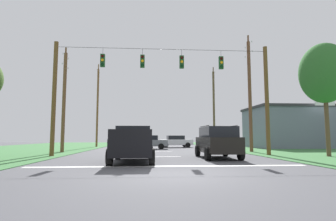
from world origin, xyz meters
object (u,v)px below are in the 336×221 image
object	(u,v)px
utility_pole_mid_left	(64,99)
overhead_signal_span	(163,92)
distant_car_crossing_white	(175,141)
tree_roadside_right	(324,73)
distant_car_oncoming	(149,142)
pickup_truck	(133,144)
utility_pole_mid_right	(250,93)
utility_pole_far_right	(214,107)
utility_pole_far_left	(98,106)
roadside_store	(302,127)
suv_black	(217,141)

from	to	relation	value
utility_pole_mid_left	overhead_signal_span	bearing A→B (deg)	-27.59
distant_car_crossing_white	tree_roadside_right	world-z (taller)	tree_roadside_right
distant_car_crossing_white	utility_pole_mid_left	size ratio (longest dim) A/B	0.48
distant_car_oncoming	overhead_signal_span	bearing A→B (deg)	-84.33
distant_car_crossing_white	distant_car_oncoming	distance (m)	5.44
overhead_signal_span	tree_roadside_right	bearing A→B (deg)	-8.74
pickup_truck	utility_pole_mid_right	bearing A→B (deg)	40.68
distant_car_oncoming	utility_pole_far_right	distance (m)	12.52
utility_pole_mid_left	utility_pole_far_left	world-z (taller)	utility_pole_far_left
utility_pole_mid_left	utility_pole_mid_right	bearing A→B (deg)	-0.93
pickup_truck	utility_pole_mid_left	xyz separation A→B (m)	(-6.64, 8.91, 3.68)
pickup_truck	distant_car_crossing_white	xyz separation A→B (m)	(4.25, 19.49, -0.18)
distant_car_oncoming	utility_pole_mid_left	size ratio (longest dim) A/B	0.47
distant_car_crossing_white	distant_car_oncoming	xyz separation A→B (m)	(-3.44, -4.22, 0.00)
pickup_truck	roadside_store	size ratio (longest dim) A/B	0.42
overhead_signal_span	pickup_truck	size ratio (longest dim) A/B	2.94
distant_car_crossing_white	roadside_store	world-z (taller)	roadside_store
overhead_signal_span	utility_pole_mid_right	distance (m)	9.20
overhead_signal_span	tree_roadside_right	distance (m)	11.46
pickup_truck	roadside_store	world-z (taller)	roadside_store
overhead_signal_span	roadside_store	size ratio (longest dim) A/B	1.23
suv_black	roadside_store	world-z (taller)	roadside_store
distant_car_oncoming	utility_pole_mid_right	world-z (taller)	utility_pole_mid_right
distant_car_crossing_white	utility_pole_far_right	size ratio (longest dim) A/B	0.39
pickup_truck	utility_pole_far_left	bearing A→B (deg)	105.94
utility_pole_far_right	roadside_store	world-z (taller)	utility_pole_far_right
distant_car_crossing_white	pickup_truck	bearing A→B (deg)	-102.30
utility_pole_mid_right	tree_roadside_right	xyz separation A→B (m)	(3.11, -5.92, 0.43)
overhead_signal_span	roadside_store	xyz separation A→B (m)	(18.09, 12.81, -2.08)
distant_car_oncoming	utility_pole_mid_left	world-z (taller)	utility_pole_mid_left
utility_pole_far_right	pickup_truck	bearing A→B (deg)	-114.26
distant_car_crossing_white	utility_pole_mid_left	xyz separation A→B (m)	(-10.89, -10.58, 3.86)
utility_pole_mid_right	distant_car_crossing_white	bearing A→B (deg)	118.14
suv_black	utility_pole_far_right	xyz separation A→B (m)	(4.82, 20.28, 4.47)
distant_car_crossing_white	utility_pole_far_left	world-z (taller)	utility_pole_far_left
overhead_signal_span	utility_pole_far_right	xyz separation A→B (m)	(8.15, 17.83, 0.90)
utility_pole_mid_right	utility_pole_far_right	distance (m)	13.64
distant_car_oncoming	roadside_store	bearing A→B (deg)	5.95
suv_black	tree_roadside_right	size ratio (longest dim) A/B	0.60
utility_pole_mid_left	distant_car_crossing_white	bearing A→B (deg)	44.17
pickup_truck	utility_pole_mid_right	size ratio (longest dim) A/B	0.50
utility_pole_mid_right	roadside_store	bearing A→B (deg)	40.99
distant_car_crossing_white	roadside_store	size ratio (longest dim) A/B	0.34
pickup_truck	utility_pole_mid_left	world-z (taller)	utility_pole_mid_left
utility_pole_mid_left	tree_roadside_right	size ratio (longest dim) A/B	1.17
pickup_truck	utility_pole_mid_right	world-z (taller)	utility_pole_mid_right
pickup_truck	tree_roadside_right	world-z (taller)	tree_roadside_right
pickup_truck	distant_car_oncoming	size ratio (longest dim) A/B	1.23
utility_pole_mid_right	utility_pole_far_right	world-z (taller)	utility_pole_far_right
utility_pole_mid_right	utility_pole_far_left	world-z (taller)	utility_pole_far_left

